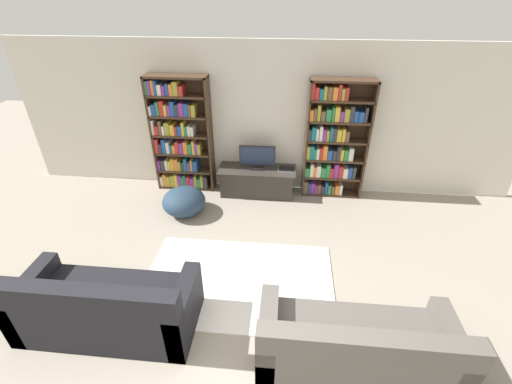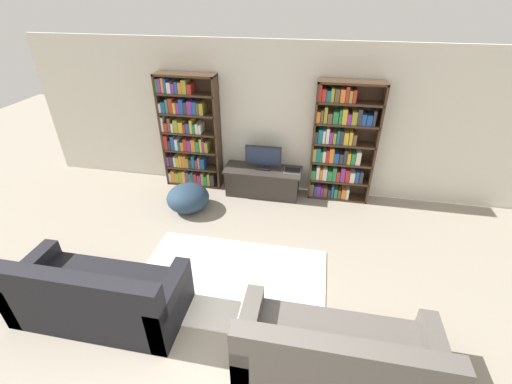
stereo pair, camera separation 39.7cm
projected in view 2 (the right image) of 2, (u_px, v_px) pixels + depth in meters
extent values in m
cube|color=silver|center=(274.00, 120.00, 5.92)|extent=(8.80, 0.06, 2.60)
cube|color=#422D1E|center=(164.00, 131.00, 6.21)|extent=(0.04, 0.30, 2.06)
cube|color=#422D1E|center=(218.00, 135.00, 6.04)|extent=(0.04, 0.30, 2.06)
cube|color=#422D1E|center=(193.00, 130.00, 6.24)|extent=(1.05, 0.04, 2.06)
cube|color=#422D1E|center=(185.00, 75.00, 5.60)|extent=(1.05, 0.30, 0.04)
cube|color=#422D1E|center=(196.00, 182.00, 6.65)|extent=(1.01, 0.30, 0.04)
cube|color=silver|center=(172.00, 175.00, 6.65)|extent=(0.05, 0.24, 0.19)
cube|color=orange|center=(175.00, 174.00, 6.63)|extent=(0.06, 0.24, 0.24)
cube|color=#9E9333|center=(179.00, 175.00, 6.63)|extent=(0.08, 0.24, 0.21)
cube|color=#9E9333|center=(183.00, 175.00, 6.61)|extent=(0.07, 0.24, 0.23)
cube|color=gold|center=(186.00, 175.00, 6.59)|extent=(0.05, 0.24, 0.25)
cube|color=#7F338C|center=(189.00, 176.00, 6.59)|extent=(0.06, 0.24, 0.24)
cube|color=#2D7F47|center=(192.00, 177.00, 6.59)|extent=(0.04, 0.24, 0.21)
cube|color=#196B75|center=(194.00, 176.00, 6.57)|extent=(0.04, 0.24, 0.25)
cube|color=#B72D28|center=(197.00, 177.00, 6.57)|extent=(0.06, 0.24, 0.22)
cube|color=#7F338C|center=(201.00, 178.00, 6.56)|extent=(0.07, 0.24, 0.20)
cube|color=#9E9333|center=(204.00, 177.00, 6.54)|extent=(0.05, 0.24, 0.24)
cube|color=#2D7F47|center=(207.00, 179.00, 6.54)|extent=(0.06, 0.24, 0.19)
cube|color=#9E9333|center=(210.00, 178.00, 6.52)|extent=(0.05, 0.24, 0.24)
cube|color=#333338|center=(214.00, 178.00, 6.51)|extent=(0.07, 0.24, 0.23)
cube|color=#422D1E|center=(194.00, 166.00, 6.47)|extent=(1.01, 0.30, 0.04)
cube|color=#7F338C|center=(170.00, 159.00, 6.48)|extent=(0.05, 0.24, 0.19)
cube|color=#333338|center=(174.00, 160.00, 6.46)|extent=(0.08, 0.24, 0.19)
cube|color=silver|center=(177.00, 160.00, 6.45)|extent=(0.04, 0.24, 0.20)
cube|color=gold|center=(180.00, 160.00, 6.45)|extent=(0.05, 0.24, 0.19)
cube|color=gold|center=(182.00, 159.00, 6.43)|extent=(0.04, 0.24, 0.23)
cube|color=orange|center=(186.00, 160.00, 6.42)|extent=(0.08, 0.24, 0.23)
cube|color=#9E9333|center=(189.00, 161.00, 6.42)|extent=(0.05, 0.24, 0.19)
cube|color=#333338|center=(192.00, 162.00, 6.41)|extent=(0.06, 0.24, 0.17)
cube|color=#196B75|center=(195.00, 160.00, 6.38)|extent=(0.05, 0.24, 0.24)
cube|color=#7F338C|center=(198.00, 162.00, 6.39)|extent=(0.05, 0.24, 0.17)
cube|color=#9E9333|center=(201.00, 161.00, 6.37)|extent=(0.04, 0.24, 0.22)
cube|color=#234C99|center=(204.00, 162.00, 6.37)|extent=(0.08, 0.24, 0.20)
cube|color=#422D1E|center=(192.00, 150.00, 6.29)|extent=(1.01, 0.30, 0.04)
cube|color=#B72D28|center=(168.00, 141.00, 6.28)|extent=(0.07, 0.24, 0.26)
cube|color=#333338|center=(172.00, 143.00, 6.29)|extent=(0.05, 0.24, 0.17)
cube|color=#234C99|center=(175.00, 141.00, 6.26)|extent=(0.07, 0.24, 0.25)
cube|color=silver|center=(178.00, 143.00, 6.26)|extent=(0.06, 0.24, 0.21)
cube|color=#196B75|center=(181.00, 144.00, 6.26)|extent=(0.04, 0.24, 0.16)
cube|color=orange|center=(184.00, 145.00, 6.25)|extent=(0.06, 0.24, 0.16)
cube|color=#B72D28|center=(187.00, 143.00, 6.23)|extent=(0.06, 0.24, 0.23)
cube|color=#7F338C|center=(191.00, 144.00, 6.22)|extent=(0.07, 0.24, 0.20)
cube|color=orange|center=(195.00, 144.00, 6.20)|extent=(0.07, 0.24, 0.22)
cube|color=#2D7F47|center=(199.00, 145.00, 6.20)|extent=(0.07, 0.24, 0.19)
cube|color=gold|center=(202.00, 144.00, 6.17)|extent=(0.04, 0.24, 0.25)
cube|color=#7F338C|center=(205.00, 145.00, 6.18)|extent=(0.04, 0.24, 0.21)
cube|color=#9E9333|center=(208.00, 146.00, 6.17)|extent=(0.06, 0.24, 0.19)
cube|color=#422D1E|center=(191.00, 132.00, 6.12)|extent=(1.01, 0.30, 0.04)
cube|color=silver|center=(165.00, 123.00, 6.10)|extent=(0.04, 0.24, 0.26)
cube|color=#B72D28|center=(168.00, 126.00, 6.12)|extent=(0.07, 0.24, 0.16)
cube|color=brown|center=(171.00, 123.00, 6.08)|extent=(0.05, 0.24, 0.25)
cube|color=silver|center=(174.00, 126.00, 6.10)|extent=(0.05, 0.24, 0.16)
cube|color=#9E9333|center=(178.00, 125.00, 6.07)|extent=(0.08, 0.24, 0.22)
cube|color=gold|center=(183.00, 126.00, 6.07)|extent=(0.08, 0.24, 0.19)
cube|color=#B72D28|center=(186.00, 127.00, 6.06)|extent=(0.04, 0.24, 0.16)
cube|color=#234C99|center=(190.00, 127.00, 6.05)|extent=(0.07, 0.24, 0.17)
cube|color=gold|center=(193.00, 125.00, 6.02)|extent=(0.05, 0.24, 0.24)
cube|color=#2D7F47|center=(196.00, 127.00, 6.03)|extent=(0.04, 0.24, 0.17)
cube|color=silver|center=(199.00, 127.00, 6.02)|extent=(0.05, 0.24, 0.18)
cube|color=silver|center=(202.00, 128.00, 6.02)|extent=(0.05, 0.24, 0.17)
cube|color=#422D1E|center=(189.00, 113.00, 5.94)|extent=(1.01, 0.30, 0.04)
cube|color=silver|center=(162.00, 106.00, 5.95)|extent=(0.04, 0.24, 0.16)
cube|color=#234C99|center=(166.00, 106.00, 5.93)|extent=(0.07, 0.24, 0.19)
cube|color=#2D7F47|center=(169.00, 105.00, 5.91)|extent=(0.05, 0.24, 0.24)
cube|color=#B72D28|center=(173.00, 105.00, 5.89)|extent=(0.07, 0.24, 0.25)
cube|color=gold|center=(176.00, 107.00, 5.90)|extent=(0.05, 0.24, 0.19)
cube|color=#7F338C|center=(180.00, 107.00, 5.89)|extent=(0.05, 0.24, 0.19)
cube|color=#234C99|center=(183.00, 105.00, 5.86)|extent=(0.07, 0.24, 0.25)
cube|color=#333338|center=(187.00, 107.00, 5.86)|extent=(0.06, 0.24, 0.20)
cube|color=#7F338C|center=(191.00, 106.00, 5.85)|extent=(0.08, 0.24, 0.23)
cube|color=#234C99|center=(196.00, 107.00, 5.83)|extent=(0.07, 0.24, 0.22)
cube|color=brown|center=(199.00, 107.00, 5.83)|extent=(0.04, 0.24, 0.21)
cube|color=#9E9333|center=(203.00, 108.00, 5.82)|extent=(0.07, 0.24, 0.20)
cube|color=#422D1E|center=(187.00, 94.00, 5.76)|extent=(1.01, 0.30, 0.04)
cube|color=#2D7F47|center=(159.00, 85.00, 5.75)|extent=(0.04, 0.24, 0.23)
cube|color=#7F338C|center=(162.00, 84.00, 5.74)|extent=(0.05, 0.24, 0.23)
cube|color=orange|center=(165.00, 84.00, 5.73)|extent=(0.04, 0.24, 0.24)
cube|color=#234C99|center=(167.00, 85.00, 5.73)|extent=(0.04, 0.24, 0.23)
cube|color=silver|center=(171.00, 87.00, 5.73)|extent=(0.07, 0.24, 0.18)
cube|color=#7F338C|center=(175.00, 87.00, 5.72)|extent=(0.06, 0.24, 0.16)
cube|color=#234C99|center=(178.00, 87.00, 5.71)|extent=(0.05, 0.24, 0.19)
cube|color=orange|center=(182.00, 87.00, 5.70)|extent=(0.06, 0.24, 0.19)
cube|color=#9E9333|center=(186.00, 86.00, 5.68)|extent=(0.08, 0.24, 0.23)
cube|color=#B72D28|center=(191.00, 88.00, 5.68)|extent=(0.07, 0.24, 0.16)
cube|color=#422D1E|center=(313.00, 142.00, 5.78)|extent=(0.04, 0.30, 2.06)
cube|color=#422D1E|center=(375.00, 147.00, 5.61)|extent=(0.04, 0.30, 2.06)
cube|color=#422D1E|center=(344.00, 141.00, 5.81)|extent=(1.05, 0.04, 2.06)
cube|color=#422D1E|center=(353.00, 82.00, 5.17)|extent=(1.05, 0.30, 0.04)
cube|color=#422D1E|center=(336.00, 196.00, 6.22)|extent=(1.01, 0.30, 0.04)
cube|color=brown|center=(312.00, 187.00, 6.21)|extent=(0.07, 0.24, 0.23)
cube|color=#234C99|center=(316.00, 189.00, 6.21)|extent=(0.04, 0.24, 0.20)
cube|color=#7F338C|center=(319.00, 189.00, 6.20)|extent=(0.07, 0.24, 0.21)
cube|color=#7F338C|center=(322.00, 190.00, 6.20)|extent=(0.04, 0.24, 0.18)
cube|color=brown|center=(325.00, 190.00, 6.19)|extent=(0.07, 0.24, 0.19)
cube|color=#333338|center=(329.00, 191.00, 6.18)|extent=(0.05, 0.24, 0.16)
cube|color=#234C99|center=(332.00, 189.00, 6.15)|extent=(0.04, 0.24, 0.24)
cube|color=#2D7F47|center=(336.00, 191.00, 6.16)|extent=(0.06, 0.24, 0.18)
cube|color=brown|center=(339.00, 192.00, 6.15)|extent=(0.05, 0.24, 0.16)
cube|color=orange|center=(343.00, 192.00, 6.13)|extent=(0.07, 0.24, 0.19)
cube|color=silver|center=(347.00, 192.00, 6.12)|extent=(0.05, 0.24, 0.20)
cube|color=#422D1E|center=(339.00, 179.00, 6.04)|extent=(1.01, 0.30, 0.04)
cube|color=#2D7F47|center=(314.00, 172.00, 6.05)|extent=(0.08, 0.24, 0.17)
cube|color=silver|center=(318.00, 171.00, 6.02)|extent=(0.06, 0.24, 0.24)
cube|color=orange|center=(321.00, 172.00, 6.02)|extent=(0.05, 0.24, 0.20)
cube|color=silver|center=(325.00, 172.00, 6.01)|extent=(0.07, 0.24, 0.22)
cube|color=#2D7F47|center=(330.00, 173.00, 6.00)|extent=(0.08, 0.24, 0.19)
cube|color=#2D7F47|center=(334.00, 172.00, 5.97)|extent=(0.06, 0.24, 0.25)
cube|color=#B72D28|center=(338.00, 174.00, 5.98)|extent=(0.06, 0.24, 0.18)
cube|color=#7F338C|center=(343.00, 173.00, 5.95)|extent=(0.07, 0.24, 0.26)
cube|color=#B72D28|center=(347.00, 174.00, 5.94)|extent=(0.07, 0.24, 0.22)
cube|color=silver|center=(352.00, 175.00, 5.94)|extent=(0.08, 0.24, 0.19)
cube|color=#234C99|center=(357.00, 175.00, 5.92)|extent=(0.06, 0.24, 0.21)
cube|color=#333338|center=(361.00, 175.00, 5.91)|extent=(0.06, 0.24, 0.22)
cube|color=#422D1E|center=(341.00, 162.00, 5.86)|extent=(1.01, 0.30, 0.04)
cube|color=#9E9333|center=(315.00, 153.00, 5.86)|extent=(0.05, 0.24, 0.23)
cube|color=#196B75|center=(319.00, 153.00, 5.84)|extent=(0.06, 0.24, 0.24)
cube|color=#2D7F47|center=(322.00, 155.00, 5.85)|extent=(0.04, 0.24, 0.19)
cube|color=silver|center=(324.00, 155.00, 5.84)|extent=(0.05, 0.24, 0.20)
cube|color=#B72D28|center=(328.00, 154.00, 5.83)|extent=(0.05, 0.24, 0.22)
cube|color=orange|center=(332.00, 154.00, 5.81)|extent=(0.07, 0.24, 0.25)
cube|color=#234C99|center=(336.00, 156.00, 5.81)|extent=(0.08, 0.24, 0.18)
cube|color=#333338|center=(341.00, 157.00, 5.80)|extent=(0.06, 0.24, 0.18)
cube|color=#333338|center=(345.00, 155.00, 5.77)|extent=(0.06, 0.24, 0.24)
cube|color=gold|center=(349.00, 157.00, 5.77)|extent=(0.05, 0.24, 0.20)
cube|color=#2D7F47|center=(353.00, 157.00, 5.76)|extent=(0.07, 0.24, 0.20)
cube|color=silver|center=(358.00, 156.00, 5.74)|extent=(0.08, 0.24, 0.23)
cube|color=#422D1E|center=(344.00, 143.00, 5.69)|extent=(1.01, 0.30, 0.04)
cube|color=#333338|center=(316.00, 135.00, 5.69)|extent=(0.05, 0.24, 0.19)
cube|color=#196B75|center=(321.00, 134.00, 5.67)|extent=(0.07, 0.24, 0.23)
cube|color=silver|center=(324.00, 135.00, 5.66)|extent=(0.04, 0.24, 0.21)
cube|color=silver|center=(328.00, 134.00, 5.64)|extent=(0.05, 0.24, 0.25)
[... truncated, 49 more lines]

